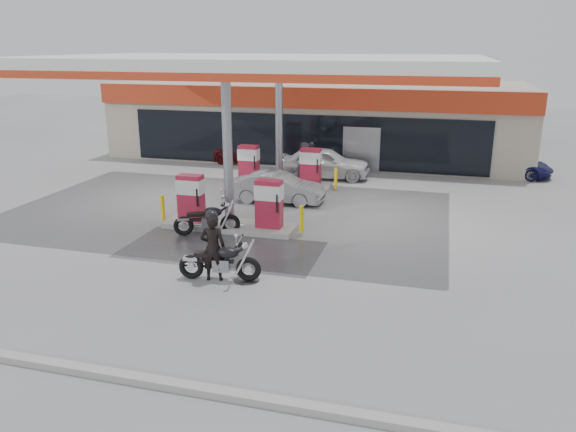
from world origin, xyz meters
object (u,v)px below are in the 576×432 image
at_px(biker_main, 213,248).
at_px(sedan_white, 324,163).
at_px(pump_island_far, 279,171).
at_px(attendant, 305,163).
at_px(parked_car_left, 213,148).
at_px(hatchback_silver, 278,188).
at_px(biker_walking, 311,161).
at_px(parked_motorcycle, 208,220).
at_px(parked_car_right, 511,165).
at_px(main_motorcycle, 221,262).
at_px(pump_island_near, 230,208).

height_order(biker_main, sedan_white, biker_main).
bearing_deg(biker_main, pump_island_far, -100.45).
distance_m(attendant, parked_car_left, 7.32).
xyz_separation_m(pump_island_far, hatchback_silver, (0.65, -2.40, -0.11)).
xyz_separation_m(hatchback_silver, biker_walking, (0.27, 4.60, 0.19)).
relative_size(sedan_white, attendant, 2.31).
height_order(attendant, parked_car_left, attendant).
relative_size(sedan_white, biker_walking, 2.72).
height_order(parked_motorcycle, biker_walking, biker_walking).
xyz_separation_m(parked_motorcycle, parked_car_right, (10.46, 11.83, 0.02)).
height_order(pump_island_far, parked_car_left, pump_island_far).
distance_m(biker_main, parked_car_left, 16.45).
bearing_deg(sedan_white, attendant, 147.35).
height_order(pump_island_far, main_motorcycle, pump_island_far).
height_order(sedan_white, parked_car_right, sedan_white).
height_order(pump_island_near, parked_car_left, pump_island_near).
bearing_deg(biker_walking, hatchback_silver, -105.45).
distance_m(pump_island_near, parked_motorcycle, 0.93).
relative_size(attendant, parked_car_left, 0.43).
bearing_deg(parked_motorcycle, biker_main, -89.10).
xyz_separation_m(pump_island_far, attendant, (0.92, 1.00, 0.21)).
xyz_separation_m(main_motorcycle, biker_main, (-0.20, -0.04, 0.40)).
height_order(parked_car_right, biker_walking, biker_walking).
relative_size(biker_main, parked_car_right, 0.49).
relative_size(pump_island_far, main_motorcycle, 2.32).
bearing_deg(biker_main, biker_walking, -105.83).
bearing_deg(hatchback_silver, pump_island_far, 15.14).
xyz_separation_m(biker_main, parked_motorcycle, (-1.61, 3.40, -0.41)).
bearing_deg(attendant, pump_island_far, 154.84).
xyz_separation_m(sedan_white, parked_car_right, (8.48, 2.85, -0.21)).
xyz_separation_m(parked_car_left, biker_walking, (6.13, -2.78, 0.16)).
height_order(parked_motorcycle, hatchback_silver, hatchback_silver).
distance_m(parked_car_left, biker_walking, 6.73).
bearing_deg(pump_island_near, biker_main, -74.58).
distance_m(main_motorcycle, parked_car_left, 16.49).
height_order(pump_island_far, parked_car_right, pump_island_far).
bearing_deg(pump_island_far, parked_car_left, 136.28).
height_order(parked_car_left, parked_car_right, parked_car_left).
distance_m(pump_island_far, attendant, 1.38).
xyz_separation_m(biker_main, hatchback_silver, (-0.50, 7.78, -0.31)).
bearing_deg(parked_car_left, pump_island_near, -131.59).
xyz_separation_m(main_motorcycle, biker_walking, (-0.43, 12.34, 0.28)).
bearing_deg(sedan_white, pump_island_near, 163.14).
bearing_deg(parked_motorcycle, attendant, 55.42).
xyz_separation_m(pump_island_far, biker_main, (1.15, -10.18, 0.20)).
bearing_deg(main_motorcycle, pump_island_near, 98.46).
height_order(pump_island_near, parked_car_right, pump_island_near).
height_order(parked_motorcycle, attendant, attendant).
bearing_deg(parked_car_left, parked_motorcycle, -134.98).
bearing_deg(main_motorcycle, parked_car_left, 103.88).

